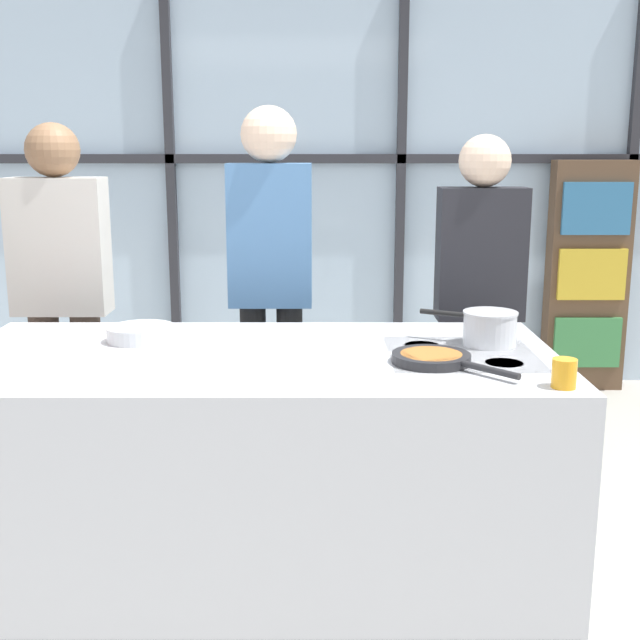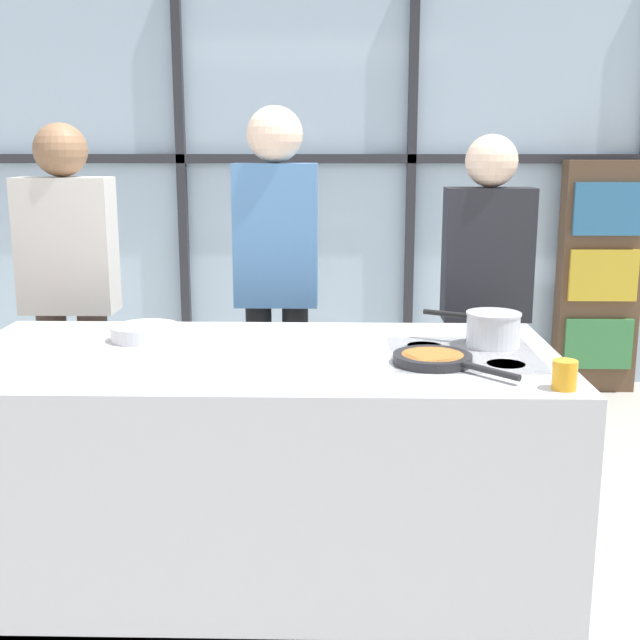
% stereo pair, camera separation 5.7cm
% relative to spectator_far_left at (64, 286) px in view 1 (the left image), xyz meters
% --- Properties ---
extents(ground_plane, '(18.00, 18.00, 0.00)m').
position_rel_spectator_far_left_xyz_m(ground_plane, '(0.96, -0.88, -0.99)').
color(ground_plane, '#ADA89E').
extents(back_window_wall, '(6.40, 0.10, 2.80)m').
position_rel_spectator_far_left_xyz_m(back_window_wall, '(0.96, 1.83, 0.42)').
color(back_window_wall, silver).
rests_on(back_window_wall, ground_plane).
extents(bookshelf, '(0.53, 0.19, 1.53)m').
position_rel_spectator_far_left_xyz_m(bookshelf, '(2.98, 1.64, -0.22)').
color(bookshelf, brown).
rests_on(bookshelf, ground_plane).
extents(demo_island, '(2.14, 1.03, 0.90)m').
position_rel_spectator_far_left_xyz_m(demo_island, '(0.97, -0.88, -0.54)').
color(demo_island, silver).
rests_on(demo_island, ground_plane).
extents(spectator_far_left, '(0.43, 0.24, 1.72)m').
position_rel_spectator_far_left_xyz_m(spectator_far_left, '(0.00, 0.00, 0.00)').
color(spectator_far_left, '#47382D').
rests_on(spectator_far_left, ground_plane).
extents(spectator_center_left, '(0.38, 0.25, 1.80)m').
position_rel_spectator_far_left_xyz_m(spectator_center_left, '(0.96, -0.00, 0.08)').
color(spectator_center_left, black).
rests_on(spectator_center_left, ground_plane).
extents(spectator_center_right, '(0.40, 0.23, 1.67)m').
position_rel_spectator_far_left_xyz_m(spectator_center_right, '(1.93, -0.00, -0.02)').
color(spectator_center_right, '#47382D').
rests_on(spectator_center_right, ground_plane).
extents(frying_pan, '(0.38, 0.40, 0.04)m').
position_rel_spectator_far_left_xyz_m(frying_pan, '(1.58, -1.01, -0.07)').
color(frying_pan, '#232326').
rests_on(frying_pan, demo_island).
extents(saucepan, '(0.35, 0.23, 0.13)m').
position_rel_spectator_far_left_xyz_m(saucepan, '(1.82, -0.76, -0.02)').
color(saucepan, silver).
rests_on(saucepan, demo_island).
extents(white_plate, '(0.26, 0.26, 0.01)m').
position_rel_spectator_far_left_xyz_m(white_plate, '(0.47, -0.50, -0.08)').
color(white_plate, white).
rests_on(white_plate, demo_island).
extents(mixing_bowl, '(0.22, 0.22, 0.06)m').
position_rel_spectator_far_left_xyz_m(mixing_bowl, '(0.50, -0.70, -0.06)').
color(mixing_bowl, silver).
rests_on(mixing_bowl, demo_island).
extents(juice_glass_near, '(0.08, 0.08, 0.09)m').
position_rel_spectator_far_left_xyz_m(juice_glass_near, '(1.94, -1.30, -0.05)').
color(juice_glass_near, orange).
rests_on(juice_glass_near, demo_island).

